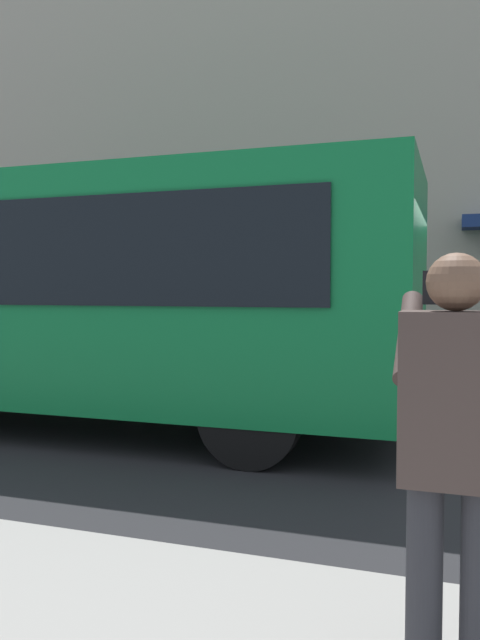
# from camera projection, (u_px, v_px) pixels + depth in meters

# --- Properties ---
(ground_plane) EXTENTS (60.00, 60.00, 0.00)m
(ground_plane) POSITION_uv_depth(u_px,v_px,m) (338.00, 443.00, 7.09)
(ground_plane) COLOR #232326
(building_facade_far) EXTENTS (28.00, 1.55, 12.00)m
(building_facade_far) POSITION_uv_depth(u_px,v_px,m) (399.00, 84.00, 13.22)
(building_facade_far) COLOR #A89E8E
(building_facade_far) RESTS_ON ground_plane
(red_bus) EXTENTS (9.05, 2.54, 3.08)m
(red_bus) POSITION_uv_depth(u_px,v_px,m) (50.00, 292.00, 8.02)
(red_bus) COLOR #0F7238
(red_bus) RESTS_ON ground_plane
(pedestrian_photographer) EXTENTS (0.53, 0.52, 1.70)m
(pedestrian_photographer) POSITION_uv_depth(u_px,v_px,m) (455.00, 440.00, 2.41)
(pedestrian_photographer) COLOR #2D2D33
(pedestrian_photographer) RESTS_ON sidewalk_curb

